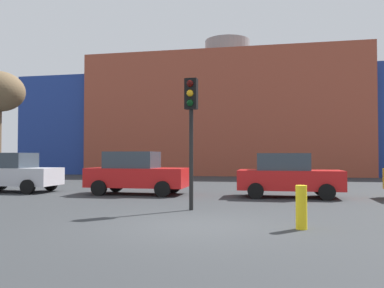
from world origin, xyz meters
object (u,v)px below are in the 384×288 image
parked_car_0 (13,172)px  traffic_light_island (191,113)px  parked_car_1 (136,173)px  parked_car_2 (288,175)px  bollard_yellow_0 (301,207)px

parked_car_0 → traffic_light_island: traffic_light_island is taller
parked_car_1 → parked_car_2: parked_car_1 is taller
parked_car_2 → bollard_yellow_0: parked_car_2 is taller
bollard_yellow_0 → parked_car_1: bearing=132.4°
parked_car_2 → bollard_yellow_0: (0.00, -6.60, -0.36)m
parked_car_0 → parked_car_2: size_ratio=1.02×
parked_car_1 → parked_car_0: bearing=180.0°
parked_car_1 → bollard_yellow_0: (6.03, -6.60, -0.40)m
parked_car_1 → bollard_yellow_0: bearing=-47.6°
traffic_light_island → parked_car_0: bearing=-111.7°
parked_car_1 → parked_car_2: 6.02m
parked_car_2 → parked_car_0: bearing=180.0°
traffic_light_island → bollard_yellow_0: traffic_light_island is taller
parked_car_0 → bollard_yellow_0: bearing=-29.4°
bollard_yellow_0 → parked_car_0: bearing=150.6°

